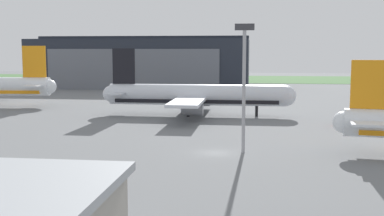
# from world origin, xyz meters

# --- Properties ---
(ground_plane) EXTENTS (440.00, 440.00, 0.00)m
(ground_plane) POSITION_xyz_m (0.00, 0.00, 0.00)
(ground_plane) COLOR slate
(grass_field_strip) EXTENTS (440.00, 56.00, 0.08)m
(grass_field_strip) POSITION_xyz_m (0.00, 157.33, 0.04)
(grass_field_strip) COLOR #436D3A
(grass_field_strip) RESTS_ON ground_plane
(maintenance_hangar) EXTENTS (74.11, 33.60, 17.72)m
(maintenance_hangar) POSITION_xyz_m (-34.21, 109.13, 8.40)
(maintenance_hangar) COLOR #232833
(maintenance_hangar) RESTS_ON ground_plane
(airliner_far_right) EXTENTS (38.27, 32.53, 13.17)m
(airliner_far_right) POSITION_xyz_m (-6.39, 34.63, 3.93)
(airliner_far_right) COLOR silver
(airliner_far_right) RESTS_ON ground_plane
(fuel_bowser) EXTENTS (3.46, 4.54, 2.37)m
(fuel_bowser) POSITION_xyz_m (20.19, 24.06, 1.31)
(fuel_bowser) COLOR #2D2D33
(fuel_bowser) RESTS_ON ground_plane
(apron_light_mast) EXTENTS (2.40, 0.50, 16.05)m
(apron_light_mast) POSITION_xyz_m (3.42, 0.84, 9.60)
(apron_light_mast) COLOR #99999E
(apron_light_mast) RESTS_ON ground_plane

